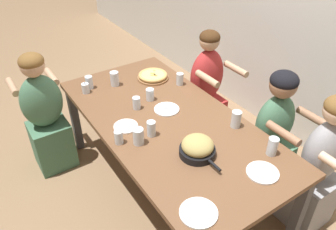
{
  "coord_description": "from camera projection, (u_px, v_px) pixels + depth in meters",
  "views": [
    {
      "loc": [
        1.72,
        -1.14,
        2.25
      ],
      "look_at": [
        0.0,
        0.0,
        0.81
      ],
      "focal_mm": 35.0,
      "sensor_mm": 36.0,
      "label": 1
    }
  ],
  "objects": [
    {
      "name": "drinking_glass_d",
      "position": [
        137.0,
        104.0,
        2.66
      ],
      "size": [
        0.06,
        0.06,
        0.1
      ],
      "color": "silver",
      "rests_on": "dining_table"
    },
    {
      "name": "drinking_glass_f",
      "position": [
        272.0,
        147.0,
        2.2
      ],
      "size": [
        0.07,
        0.07,
        0.13
      ],
      "color": "silver",
      "rests_on": "dining_table"
    },
    {
      "name": "ground_plane",
      "position": [
        168.0,
        187.0,
        2.98
      ],
      "size": [
        18.0,
        18.0,
        0.0
      ],
      "primitive_type": "plane",
      "color": "#896B4C",
      "rests_on": "ground"
    },
    {
      "name": "drinking_glass_e",
      "position": [
        180.0,
        80.0,
        2.98
      ],
      "size": [
        0.06,
        0.06,
        0.11
      ],
      "color": "silver",
      "rests_on": "dining_table"
    },
    {
      "name": "diner_near_left",
      "position": [
        46.0,
        118.0,
        2.94
      ],
      "size": [
        0.51,
        0.4,
        1.17
      ],
      "rotation": [
        0.0,
        0.0,
        1.57
      ],
      "color": "#477556",
      "rests_on": "ground"
    },
    {
      "name": "empty_plate_b",
      "position": [
        126.0,
        126.0,
        2.48
      ],
      "size": [
        0.18,
        0.18,
        0.02
      ],
      "color": "white",
      "rests_on": "dining_table"
    },
    {
      "name": "drinking_glass_a",
      "position": [
        119.0,
        138.0,
        2.3
      ],
      "size": [
        0.06,
        0.06,
        0.1
      ],
      "color": "silver",
      "rests_on": "dining_table"
    },
    {
      "name": "diner_far_midright",
      "position": [
        271.0,
        138.0,
        2.7
      ],
      "size": [
        0.51,
        0.4,
        1.16
      ],
      "rotation": [
        0.0,
        0.0,
        -1.57
      ],
      "color": "#477556",
      "rests_on": "ground"
    },
    {
      "name": "drinking_glass_c",
      "position": [
        150.0,
        95.0,
        2.77
      ],
      "size": [
        0.07,
        0.07,
        0.1
      ],
      "color": "silver",
      "rests_on": "dining_table"
    },
    {
      "name": "empty_plate_a",
      "position": [
        167.0,
        109.0,
        2.66
      ],
      "size": [
        0.21,
        0.21,
        0.02
      ],
      "color": "white",
      "rests_on": "dining_table"
    },
    {
      "name": "skillet_bowl",
      "position": [
        198.0,
        148.0,
        2.19
      ],
      "size": [
        0.36,
        0.25,
        0.14
      ],
      "color": "black",
      "rests_on": "dining_table"
    },
    {
      "name": "diner_far_midleft",
      "position": [
        206.0,
        93.0,
        3.29
      ],
      "size": [
        0.51,
        0.4,
        1.2
      ],
      "rotation": [
        0.0,
        0.0,
        -1.57
      ],
      "color": "#B22D2D",
      "rests_on": "ground"
    },
    {
      "name": "pizza_board_main",
      "position": [
        153.0,
        76.0,
        3.09
      ],
      "size": [
        0.29,
        0.29,
        0.05
      ],
      "color": "#996B42",
      "rests_on": "dining_table"
    },
    {
      "name": "drinking_glass_b",
      "position": [
        115.0,
        80.0,
        2.97
      ],
      "size": [
        0.08,
        0.08,
        0.13
      ],
      "color": "silver",
      "rests_on": "dining_table"
    },
    {
      "name": "drinking_glass_g",
      "position": [
        89.0,
        83.0,
        2.93
      ],
      "size": [
        0.07,
        0.07,
        0.12
      ],
      "color": "silver",
      "rests_on": "dining_table"
    },
    {
      "name": "drinking_glass_i",
      "position": [
        236.0,
        120.0,
        2.45
      ],
      "size": [
        0.07,
        0.07,
        0.13
      ],
      "color": "silver",
      "rests_on": "dining_table"
    },
    {
      "name": "diner_far_right",
      "position": [
        317.0,
        171.0,
        2.41
      ],
      "size": [
        0.51,
        0.4,
        1.17
      ],
      "rotation": [
        0.0,
        0.0,
        -1.57
      ],
      "color": "#99999E",
      "rests_on": "ground"
    },
    {
      "name": "drinking_glass_h",
      "position": [
        138.0,
        136.0,
        2.29
      ],
      "size": [
        0.08,
        0.08,
        0.12
      ],
      "color": "silver",
      "rests_on": "dining_table"
    },
    {
      "name": "empty_plate_c",
      "position": [
        263.0,
        173.0,
        2.08
      ],
      "size": [
        0.21,
        0.21,
        0.02
      ],
      "color": "white",
      "rests_on": "dining_table"
    },
    {
      "name": "empty_plate_d",
      "position": [
        199.0,
        213.0,
        1.82
      ],
      "size": [
        0.22,
        0.22,
        0.02
      ],
      "color": "white",
      "rests_on": "dining_table"
    },
    {
      "name": "drinking_glass_j",
      "position": [
        151.0,
        129.0,
        2.37
      ],
      "size": [
        0.07,
        0.07,
        0.12
      ],
      "color": "silver",
      "rests_on": "dining_table"
    },
    {
      "name": "dining_table",
      "position": [
        168.0,
        128.0,
        2.59
      ],
      "size": [
        2.09,
        1.03,
        0.76
      ],
      "color": "brown",
      "rests_on": "ground"
    },
    {
      "name": "cocktail_glass_blue",
      "position": [
        86.0,
        89.0,
        2.87
      ],
      "size": [
        0.07,
        0.07,
        0.11
      ],
      "color": "silver",
      "rests_on": "dining_table"
    }
  ]
}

